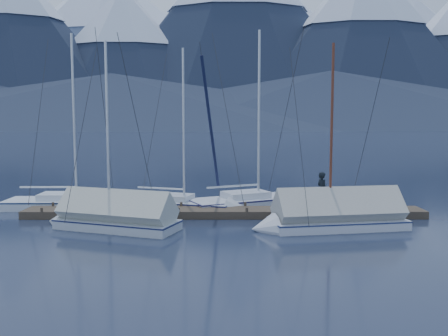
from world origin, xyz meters
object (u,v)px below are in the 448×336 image
at_px(sailboat_open_mid, 193,206).
at_px(person, 322,191).
at_px(sailboat_covered_far, 107,219).
at_px(sailboat_open_left, 87,205).
at_px(sailboat_covered_near, 326,219).
at_px(sailboat_open_right, 267,202).

relative_size(sailboat_open_mid, person, 5.04).
bearing_deg(sailboat_covered_far, sailboat_open_left, 115.26).
xyz_separation_m(sailboat_covered_near, person, (0.31, 2.39, 0.78)).
bearing_deg(sailboat_open_right, sailboat_covered_far, -142.36).
relative_size(sailboat_open_mid, sailboat_covered_far, 1.05).
bearing_deg(sailboat_open_left, sailboat_covered_far, -64.74).
bearing_deg(sailboat_open_mid, sailboat_covered_near, -36.76).
height_order(sailboat_covered_near, person, sailboat_covered_near).
xyz_separation_m(sailboat_open_right, sailboat_covered_near, (1.88, -5.42, 0.24)).
xyz_separation_m(sailboat_covered_near, sailboat_covered_far, (-8.80, 0.08, -0.01)).
relative_size(sailboat_open_left, person, 5.50).
xyz_separation_m(sailboat_open_mid, sailboat_open_right, (3.74, 1.22, 0.02)).
bearing_deg(sailboat_covered_far, sailboat_covered_near, -0.55).
bearing_deg(sailboat_open_left, sailboat_open_mid, -3.86).
relative_size(sailboat_open_right, person, 5.68).
bearing_deg(sailboat_covered_near, person, 82.58).
distance_m(sailboat_open_mid, sailboat_covered_near, 7.02).
distance_m(sailboat_open_left, sailboat_covered_near, 11.83).
bearing_deg(sailboat_covered_far, sailboat_open_right, 37.64).
bearing_deg(sailboat_covered_far, person, 14.18).
bearing_deg(person, sailboat_covered_near, 149.53).
height_order(sailboat_open_mid, sailboat_open_right, sailboat_open_right).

